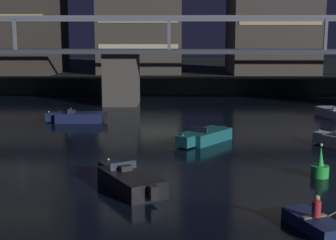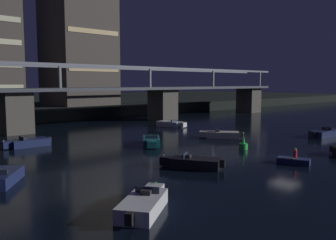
{
  "view_description": "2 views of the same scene",
  "coord_description": "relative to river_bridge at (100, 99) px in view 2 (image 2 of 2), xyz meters",
  "views": [
    {
      "loc": [
        -6.8,
        -18.17,
        6.86
      ],
      "look_at": [
        -7.47,
        10.6,
        1.98
      ],
      "focal_mm": 49.93,
      "sensor_mm": 36.0,
      "label": 1
    },
    {
      "loc": [
        -29.05,
        -16.68,
        6.76
      ],
      "look_at": [
        -0.05,
        16.08,
        2.16
      ],
      "focal_mm": 38.06,
      "sensor_mm": 36.0,
      "label": 2
    }
  ],
  "objects": [
    {
      "name": "speedboat_far_right",
      "position": [
        -9.12,
        -29.44,
        -3.78
      ],
      "size": [
        3.69,
        4.83,
        1.16
      ],
      "color": "black",
      "rests_on": "ground"
    },
    {
      "name": "speedboat_mid_center",
      "position": [
        7.39,
        -8.47,
        -3.78
      ],
      "size": [
        2.57,
        5.22,
        1.16
      ],
      "color": "silver",
      "rests_on": "ground"
    },
    {
      "name": "dinghy_with_paddler",
      "position": [
        -1.81,
        -34.06,
        -3.92
      ],
      "size": [
        2.68,
        2.82,
        1.36
      ],
      "color": "#19234C",
      "rests_on": "ground"
    },
    {
      "name": "speedboat_near_right",
      "position": [
        15.12,
        -28.77,
        -3.78
      ],
      "size": [
        5.22,
        2.0,
        1.16
      ],
      "color": "#19234C",
      "rests_on": "ground"
    },
    {
      "name": "speedboat_far_center",
      "position": [
        -15.49,
        -11.22,
        -3.78
      ],
      "size": [
        5.2,
        1.86,
        1.16
      ],
      "color": "#19234C",
      "rests_on": "ground"
    },
    {
      "name": "river_bridge",
      "position": [
        0.0,
        0.0,
        0.0
      ],
      "size": [
        84.12,
        6.4,
        9.38
      ],
      "color": "#4C4944",
      "rests_on": "ground"
    },
    {
      "name": "speedboat_near_left",
      "position": [
        4.37,
        -20.99,
        -3.78
      ],
      "size": [
        4.23,
        4.53,
        1.16
      ],
      "color": "beige",
      "rests_on": "ground"
    },
    {
      "name": "ground_plane",
      "position": [
        0.0,
        -32.3,
        -4.19
      ],
      "size": [
        400.0,
        400.0,
        0.0
      ],
      "primitive_type": "plane",
      "color": "black"
    },
    {
      "name": "tower_central",
      "position": [
        6.63,
        19.49,
        16.12
      ],
      "size": [
        11.87,
        13.37,
        36.54
      ],
      "color": "#423D38",
      "rests_on": "far_riverbank"
    },
    {
      "name": "channel_buoy",
      "position": [
        0.41,
        -27.28,
        -3.72
      ],
      "size": [
        0.9,
        0.9,
        1.76
      ],
      "color": "green",
      "rests_on": "ground"
    },
    {
      "name": "speedboat_mid_left",
      "position": [
        -17.97,
        -34.55,
        -3.78
      ],
      "size": [
        4.72,
        3.95,
        1.16
      ],
      "color": "silver",
      "rests_on": "ground"
    },
    {
      "name": "speedboat_far_left",
      "position": [
        -22.05,
        -24.25,
        -3.78
      ],
      "size": [
        3.96,
        4.71,
        1.16
      ],
      "color": "#19234C",
      "rests_on": "ground"
    },
    {
      "name": "speedboat_mid_right",
      "position": [
        -5.05,
        -19.12,
        -3.78
      ],
      "size": [
        4.05,
        4.66,
        1.16
      ],
      "color": "#196066",
      "rests_on": "ground"
    },
    {
      "name": "far_riverbank",
      "position": [
        0.0,
        48.01,
        -3.09
      ],
      "size": [
        240.0,
        80.0,
        2.2
      ],
      "primitive_type": "cube",
      "color": "black",
      "rests_on": "ground"
    }
  ]
}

